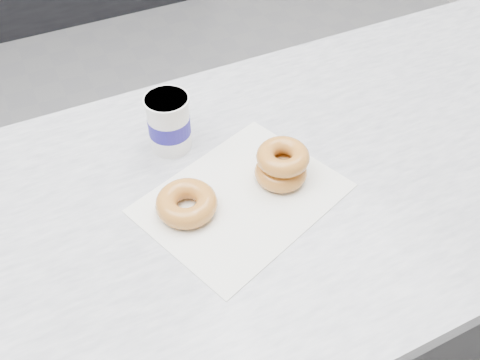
# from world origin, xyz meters

# --- Properties ---
(ground) EXTENTS (5.00, 5.00, 0.00)m
(ground) POSITION_xyz_m (0.00, 0.00, 0.00)
(ground) COLOR gray
(ground) RESTS_ON ground
(wax_paper) EXTENTS (0.41, 0.36, 0.00)m
(wax_paper) POSITION_xyz_m (0.26, -0.61, 0.90)
(wax_paper) COLOR white
(wax_paper) RESTS_ON counter
(donut_single) EXTENTS (0.12, 0.12, 0.04)m
(donut_single) POSITION_xyz_m (0.16, -0.60, 0.92)
(donut_single) COLOR gold
(donut_single) RESTS_ON wax_paper
(donut_stack) EXTENTS (0.13, 0.13, 0.07)m
(donut_stack) POSITION_xyz_m (0.34, -0.60, 0.94)
(donut_stack) COLOR gold
(donut_stack) RESTS_ON wax_paper
(coffee_cup) EXTENTS (0.09, 0.09, 0.12)m
(coffee_cup) POSITION_xyz_m (0.19, -0.43, 0.96)
(coffee_cup) COLOR white
(coffee_cup) RESTS_ON counter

